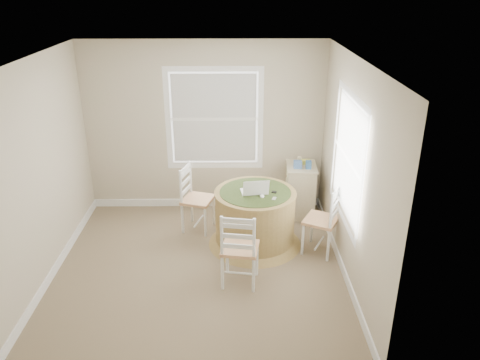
{
  "coord_description": "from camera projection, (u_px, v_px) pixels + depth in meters",
  "views": [
    {
      "loc": [
        0.45,
        -4.97,
        3.39
      ],
      "look_at": [
        0.52,
        0.45,
        1.03
      ],
      "focal_mm": 35.0,
      "sensor_mm": 36.0,
      "label": 1
    }
  ],
  "objects": [
    {
      "name": "corner_chest",
      "position": [
        300.0,
        189.0,
        7.17
      ],
      "size": [
        0.47,
        0.62,
        0.8
      ],
      "rotation": [
        0.0,
        0.0,
        -0.05
      ],
      "color": "beige",
      "rests_on": "ground"
    },
    {
      "name": "box_yellow",
      "position": [
        305.0,
        162.0,
        7.06
      ],
      "size": [
        0.16,
        0.11,
        0.06
      ],
      "primitive_type": "cube",
      "rotation": [
        0.0,
        0.0,
        -0.05
      ],
      "color": "#E4E450",
      "rests_on": "corner_chest"
    },
    {
      "name": "chair_near",
      "position": [
        240.0,
        248.0,
        5.48
      ],
      "size": [
        0.48,
        0.46,
        0.95
      ],
      "primitive_type": null,
      "rotation": [
        0.0,
        0.0,
        2.99
      ],
      "color": "white",
      "rests_on": "ground"
    },
    {
      "name": "tissue_box",
      "position": [
        298.0,
        165.0,
        6.9
      ],
      "size": [
        0.13,
        0.13,
        0.1
      ],
      "primitive_type": "cube",
      "rotation": [
        0.0,
        0.0,
        -0.05
      ],
      "color": "#5078B8",
      "rests_on": "corner_chest"
    },
    {
      "name": "chair_left",
      "position": [
        198.0,
        199.0,
        6.68
      ],
      "size": [
        0.5,
        0.52,
        0.95
      ],
      "primitive_type": null,
      "rotation": [
        0.0,
        0.0,
        1.28
      ],
      "color": "white",
      "rests_on": "ground"
    },
    {
      "name": "mouse",
      "position": [
        262.0,
        196.0,
        6.04
      ],
      "size": [
        0.09,
        0.11,
        0.03
      ],
      "primitive_type": "ellipsoid",
      "rotation": [
        0.0,
        0.0,
        -0.32
      ],
      "color": "white",
      "rests_on": "round_table"
    },
    {
      "name": "box_blue",
      "position": [
        309.0,
        165.0,
        6.87
      ],
      "size": [
        0.08,
        0.08,
        0.12
      ],
      "primitive_type": "cube",
      "rotation": [
        0.0,
        0.0,
        -0.05
      ],
      "color": "#3566A1",
      "rests_on": "corner_chest"
    },
    {
      "name": "cup_cream",
      "position": [
        299.0,
        160.0,
        7.1
      ],
      "size": [
        0.07,
        0.07,
        0.09
      ],
      "primitive_type": "cylinder",
      "color": "beige",
      "rests_on": "corner_chest"
    },
    {
      "name": "phone",
      "position": [
        274.0,
        199.0,
        5.99
      ],
      "size": [
        0.07,
        0.1,
        0.02
      ],
      "primitive_type": "cube",
      "rotation": [
        0.0,
        0.0,
        -0.32
      ],
      "color": "#B7BABF",
      "rests_on": "round_table"
    },
    {
      "name": "room",
      "position": [
        211.0,
        169.0,
        5.54
      ],
      "size": [
        3.64,
        3.64,
        2.64
      ],
      "color": "#79634D",
      "rests_on": "ground"
    },
    {
      "name": "chair_right",
      "position": [
        321.0,
        220.0,
        6.11
      ],
      "size": [
        0.55,
        0.56,
        0.95
      ],
      "primitive_type": null,
      "rotation": [
        0.0,
        0.0,
        -2.05
      ],
      "color": "white",
      "rests_on": "ground"
    },
    {
      "name": "laptop",
      "position": [
        255.0,
        191.0,
        6.14
      ],
      "size": [
        0.38,
        0.34,
        0.24
      ],
      "rotation": [
        0.0,
        0.0,
        3.28
      ],
      "color": "white",
      "rests_on": "round_table"
    },
    {
      "name": "round_table",
      "position": [
        255.0,
        216.0,
        6.32
      ],
      "size": [
        1.27,
        1.27,
        0.78
      ],
      "rotation": [
        0.0,
        0.0,
        -0.32
      ],
      "color": "olive",
      "rests_on": "ground"
    },
    {
      "name": "keys",
      "position": [
        274.0,
        192.0,
        6.16
      ],
      "size": [
        0.07,
        0.07,
        0.02
      ],
      "primitive_type": "cube",
      "rotation": [
        0.0,
        0.0,
        -0.32
      ],
      "color": "black",
      "rests_on": "round_table"
    }
  ]
}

